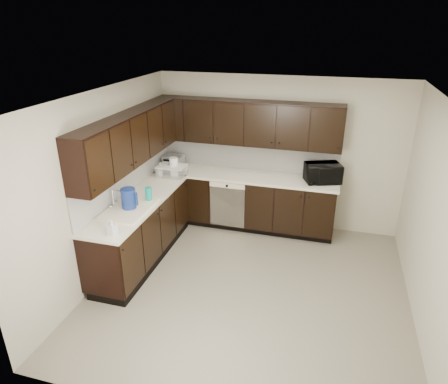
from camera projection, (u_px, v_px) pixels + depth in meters
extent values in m
plane|color=gray|center=(250.00, 288.00, 5.29)|extent=(4.00, 4.00, 0.00)
plane|color=white|center=(256.00, 98.00, 4.30)|extent=(4.00, 4.00, 0.00)
cube|color=#BCB6A1|center=(278.00, 154.00, 6.56)|extent=(4.00, 0.02, 2.50)
cube|color=#BCB6A1|center=(105.00, 186.00, 5.29)|extent=(0.02, 4.00, 2.50)
cube|color=#BCB6A1|center=(434.00, 224.00, 4.29)|extent=(0.02, 4.00, 2.50)
cube|color=#BCB6A1|center=(198.00, 310.00, 3.03)|extent=(4.00, 0.02, 2.50)
cube|color=black|center=(243.00, 202.00, 6.74)|extent=(3.00, 0.60, 0.90)
cube|color=black|center=(141.00, 231.00, 5.80)|extent=(0.60, 2.20, 0.90)
cube|color=black|center=(243.00, 222.00, 6.92)|extent=(3.00, 0.54, 0.10)
cube|color=black|center=(145.00, 255.00, 5.95)|extent=(0.54, 2.20, 0.10)
cube|color=white|center=(244.00, 176.00, 6.55)|extent=(3.03, 0.63, 0.04)
cube|color=white|center=(138.00, 202.00, 5.61)|extent=(0.63, 2.23, 0.04)
cube|color=white|center=(248.00, 155.00, 6.70)|extent=(3.00, 0.02, 0.48)
cube|color=white|center=(128.00, 175.00, 5.85)|extent=(0.02, 2.80, 0.48)
cube|color=black|center=(247.00, 123.00, 6.33)|extent=(3.00, 0.33, 0.70)
cube|color=black|center=(128.00, 140.00, 5.43)|extent=(0.33, 2.47, 0.70)
cube|color=#F7E8CA|center=(227.00, 205.00, 6.51)|extent=(0.58, 0.02, 0.78)
cube|color=#F7E8CA|center=(227.00, 185.00, 6.37)|extent=(0.58, 0.03, 0.08)
cylinder|color=black|center=(227.00, 186.00, 6.36)|extent=(0.04, 0.02, 0.04)
cube|color=#F7E8CA|center=(129.00, 209.00, 5.33)|extent=(0.54, 0.82, 0.03)
cube|color=#F7E8CA|center=(122.00, 221.00, 5.19)|extent=(0.42, 0.34, 0.16)
cube|color=#F7E8CA|center=(136.00, 209.00, 5.54)|extent=(0.42, 0.34, 0.16)
cylinder|color=silver|center=(113.00, 199.00, 5.34)|extent=(0.03, 0.03, 0.26)
cylinder|color=silver|center=(116.00, 191.00, 5.28)|extent=(0.14, 0.02, 0.02)
cylinder|color=#B2B2B7|center=(122.00, 219.00, 5.18)|extent=(0.20, 0.20, 0.10)
imported|color=black|center=(323.00, 173.00, 6.19)|extent=(0.62, 0.53, 0.29)
imported|color=gray|center=(112.00, 227.00, 4.67)|extent=(0.11, 0.11, 0.20)
imported|color=gray|center=(160.00, 169.00, 6.44)|extent=(0.12, 0.12, 0.24)
cube|color=#B8B8BB|center=(173.00, 161.00, 6.85)|extent=(0.36, 0.29, 0.20)
cube|color=silver|center=(172.00, 171.00, 6.45)|extent=(0.44, 0.33, 0.17)
cylinder|color=navy|center=(129.00, 199.00, 5.29)|extent=(0.25, 0.25, 0.29)
cylinder|color=#0E9C89|center=(149.00, 194.00, 5.54)|extent=(0.11, 0.11, 0.20)
cylinder|color=white|center=(174.00, 167.00, 6.44)|extent=(0.18, 0.18, 0.30)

